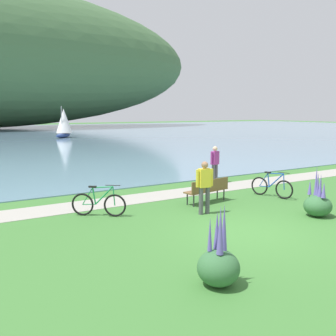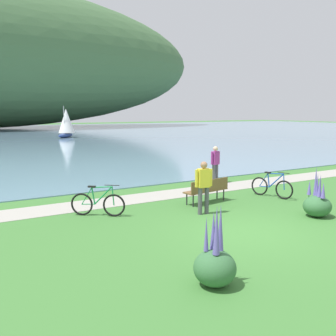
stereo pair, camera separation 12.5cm
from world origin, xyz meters
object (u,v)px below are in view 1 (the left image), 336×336
(bicycle_beside_path, at_px, (99,204))
(person_at_shoreline, at_px, (215,162))
(bicycle_leaning_near_bench, at_px, (272,187))
(park_bench_near_camera, at_px, (208,189))
(sailboat_nearest_to_shore, at_px, (64,123))
(person_on_the_grass, at_px, (204,184))

(bicycle_beside_path, relative_size, person_at_shoreline, 0.83)
(bicycle_leaning_near_bench, xyz_separation_m, bicycle_beside_path, (-6.69, 0.89, 0.00))
(park_bench_near_camera, height_order, person_at_shoreline, person_at_shoreline)
(park_bench_near_camera, xyz_separation_m, person_at_shoreline, (2.57, 2.86, 0.46))
(person_at_shoreline, height_order, sailboat_nearest_to_shore, sailboat_nearest_to_shore)
(bicycle_leaning_near_bench, bearing_deg, sailboat_nearest_to_shore, 86.05)
(park_bench_near_camera, xyz_separation_m, bicycle_beside_path, (-3.99, 0.39, -0.12))
(sailboat_nearest_to_shore, bearing_deg, person_on_the_grass, -99.45)
(park_bench_near_camera, height_order, bicycle_leaning_near_bench, bicycle_leaning_near_bench)
(bicycle_leaning_near_bench, bearing_deg, bicycle_beside_path, 172.39)
(park_bench_near_camera, bearing_deg, person_at_shoreline, 48.09)
(person_at_shoreline, bearing_deg, bicycle_leaning_near_bench, -87.69)
(bicycle_beside_path, xyz_separation_m, sailboat_nearest_to_shore, (9.24, 35.99, 1.48))
(person_at_shoreline, bearing_deg, bicycle_beside_path, -159.36)
(person_at_shoreline, relative_size, sailboat_nearest_to_shore, 0.44)
(person_on_the_grass, bearing_deg, person_at_shoreline, 48.25)
(bicycle_beside_path, bearing_deg, sailboat_nearest_to_shore, 75.61)
(park_bench_near_camera, xyz_separation_m, bicycle_leaning_near_bench, (2.70, -0.50, -0.12))
(bicycle_beside_path, distance_m, person_at_shoreline, 7.03)
(bicycle_beside_path, relative_size, person_on_the_grass, 0.83)
(person_on_the_grass, relative_size, sailboat_nearest_to_shore, 0.44)
(person_at_shoreline, distance_m, person_on_the_grass, 5.34)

